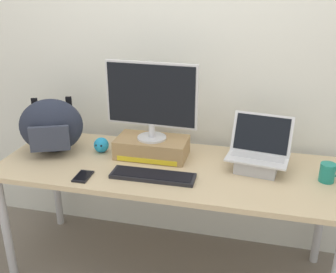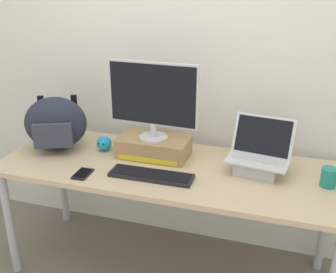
# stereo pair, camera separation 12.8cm
# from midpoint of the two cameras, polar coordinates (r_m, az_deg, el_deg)

# --- Properties ---
(ground_plane) EXTENTS (20.00, 20.00, 0.00)m
(ground_plane) POSITION_cam_midpoint_polar(r_m,az_deg,el_deg) (2.63, 1.47, -18.58)
(ground_plane) COLOR #70665B
(back_wall) EXTENTS (7.00, 0.10, 2.60)m
(back_wall) POSITION_cam_midpoint_polar(r_m,az_deg,el_deg) (2.48, 4.74, 12.35)
(back_wall) COLOR silver
(back_wall) RESTS_ON ground
(desk) EXTENTS (1.93, 0.71, 0.72)m
(desk) POSITION_cam_midpoint_polar(r_m,az_deg,el_deg) (2.26, 1.63, -5.84)
(desk) COLOR tan
(desk) RESTS_ON ground
(toner_box_yellow) EXTENTS (0.42, 0.23, 0.11)m
(toner_box_yellow) POSITION_cam_midpoint_polar(r_m,az_deg,el_deg) (2.34, -0.55, -1.54)
(toner_box_yellow) COLOR #A88456
(toner_box_yellow) RESTS_ON desk
(desktop_monitor) EXTENTS (0.54, 0.17, 0.45)m
(desktop_monitor) POSITION_cam_midpoint_polar(r_m,az_deg,el_deg) (2.23, -0.59, 5.52)
(desktop_monitor) COLOR silver
(desktop_monitor) RESTS_ON toner_box_yellow
(open_laptop) EXTENTS (0.36, 0.27, 0.29)m
(open_laptop) POSITION_cam_midpoint_polar(r_m,az_deg,el_deg) (2.21, 14.62, -3.48)
(open_laptop) COLOR #ADADB2
(open_laptop) RESTS_ON desk
(external_keyboard) EXTENTS (0.45, 0.14, 0.02)m
(external_keyboard) POSITION_cam_midpoint_polar(r_m,az_deg,el_deg) (2.10, -0.70, -5.66)
(external_keyboard) COLOR black
(external_keyboard) RESTS_ON desk
(messenger_backpack) EXTENTS (0.43, 0.35, 0.33)m
(messenger_backpack) POSITION_cam_midpoint_polar(r_m,az_deg,el_deg) (2.48, -14.55, 1.82)
(messenger_backpack) COLOR #232838
(messenger_backpack) RESTS_ON desk
(coffee_mug) EXTENTS (0.12, 0.08, 0.10)m
(coffee_mug) POSITION_cam_midpoint_polar(r_m,az_deg,el_deg) (2.18, 23.92, -5.47)
(coffee_mug) COLOR #1E7F70
(coffee_mug) RESTS_ON desk
(cell_phone) EXTENTS (0.08, 0.13, 0.01)m
(cell_phone) POSITION_cam_midpoint_polar(r_m,az_deg,el_deg) (2.17, -10.62, -5.36)
(cell_phone) COLOR black
(cell_phone) RESTS_ON desk
(plush_toy) EXTENTS (0.09, 0.09, 0.09)m
(plush_toy) POSITION_cam_midpoint_polar(r_m,az_deg,el_deg) (2.43, -7.77, -1.00)
(plush_toy) COLOR #2393CC
(plush_toy) RESTS_ON desk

